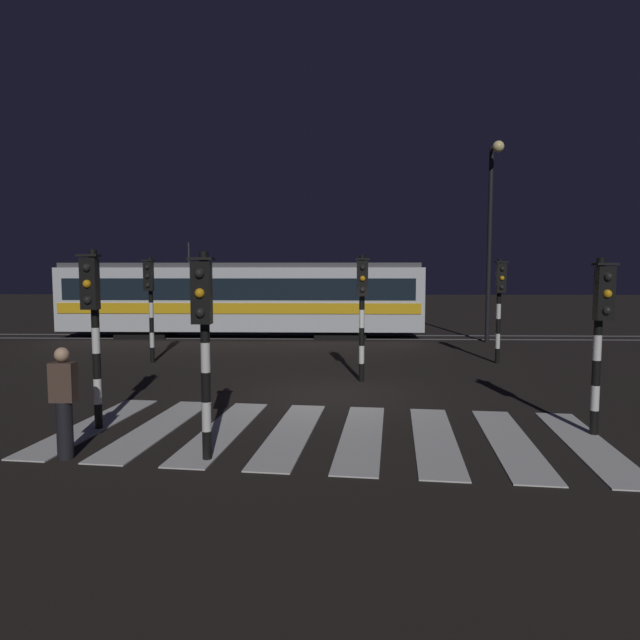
% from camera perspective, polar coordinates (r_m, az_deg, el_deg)
% --- Properties ---
extents(ground_plane, '(120.00, 120.00, 0.00)m').
position_cam_1_polar(ground_plane, '(12.89, 0.88, -7.79)').
color(ground_plane, black).
extents(rail_near, '(80.00, 0.12, 0.03)m').
position_cam_1_polar(rail_near, '(23.64, 1.22, -1.96)').
color(rail_near, '#59595E').
rests_on(rail_near, ground).
extents(rail_far, '(80.00, 0.12, 0.03)m').
position_cam_1_polar(rail_far, '(25.07, 1.24, -1.57)').
color(rail_far, '#59595E').
rests_on(rail_far, ground).
extents(crosswalk_zebra, '(9.75, 4.93, 0.02)m').
position_cam_1_polar(crosswalk_zebra, '(9.90, 0.65, -11.65)').
color(crosswalk_zebra, silver).
rests_on(crosswalk_zebra, ground).
extents(traffic_light_corner_near_left, '(0.36, 0.42, 3.24)m').
position_cam_1_polar(traffic_light_corner_near_left, '(10.56, -22.34, 0.76)').
color(traffic_light_corner_near_left, black).
rests_on(traffic_light_corner_near_left, ground).
extents(traffic_light_corner_far_right, '(0.36, 0.42, 3.27)m').
position_cam_1_polar(traffic_light_corner_far_right, '(17.98, 18.01, 2.49)').
color(traffic_light_corner_far_right, black).
rests_on(traffic_light_corner_far_right, ground).
extents(traffic_light_corner_near_right, '(0.36, 0.42, 3.08)m').
position_cam_1_polar(traffic_light_corner_near_right, '(10.53, 26.94, 0.02)').
color(traffic_light_corner_near_right, black).
rests_on(traffic_light_corner_near_right, ground).
extents(traffic_light_median_centre, '(0.36, 0.42, 3.28)m').
position_cam_1_polar(traffic_light_median_centre, '(14.24, 4.35, 2.20)').
color(traffic_light_median_centre, black).
rests_on(traffic_light_median_centre, ground).
extents(traffic_light_corner_far_left, '(0.36, 0.42, 3.32)m').
position_cam_1_polar(traffic_light_corner_far_left, '(18.08, -17.10, 2.64)').
color(traffic_light_corner_far_left, black).
rests_on(traffic_light_corner_far_left, ground).
extents(traffic_light_kerb_mid_left, '(0.36, 0.42, 3.14)m').
position_cam_1_polar(traffic_light_kerb_mid_left, '(8.29, -11.91, -0.47)').
color(traffic_light_kerb_mid_left, black).
rests_on(traffic_light_kerb_mid_left, ground).
extents(street_lamp_trackside_right, '(0.44, 1.21, 7.85)m').
position_cam_1_polar(street_lamp_trackside_right, '(23.38, 17.24, 9.79)').
color(street_lamp_trackside_right, black).
rests_on(street_lamp_trackside_right, ground).
extents(tram, '(15.75, 2.58, 4.15)m').
position_cam_1_polar(tram, '(24.55, -7.98, 2.30)').
color(tram, silver).
rests_on(tram, ground).
extents(pedestrian_waiting_at_kerb, '(0.36, 0.24, 1.71)m').
position_cam_1_polar(pedestrian_waiting_at_kerb, '(9.32, -24.86, -7.65)').
color(pedestrian_waiting_at_kerb, black).
rests_on(pedestrian_waiting_at_kerb, ground).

